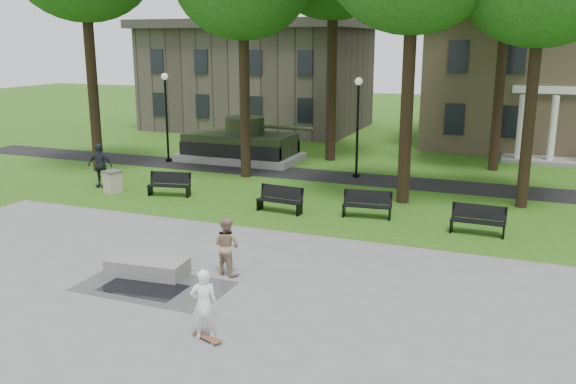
# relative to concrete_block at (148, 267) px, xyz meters

# --- Properties ---
(ground) EXTENTS (120.00, 120.00, 0.00)m
(ground) POSITION_rel_concrete_block_xyz_m (1.55, 2.05, -0.24)
(ground) COLOR #285514
(ground) RESTS_ON ground
(plaza) EXTENTS (22.00, 16.00, 0.02)m
(plaza) POSITION_rel_concrete_block_xyz_m (1.55, -2.95, -0.23)
(plaza) COLOR gray
(plaza) RESTS_ON ground
(footpath) EXTENTS (44.00, 2.60, 0.01)m
(footpath) POSITION_rel_concrete_block_xyz_m (1.55, 14.05, -0.24)
(footpath) COLOR black
(footpath) RESTS_ON ground
(building_right) EXTENTS (17.00, 12.00, 8.60)m
(building_right) POSITION_rel_concrete_block_xyz_m (11.55, 28.05, 4.10)
(building_right) COLOR #9E8460
(building_right) RESTS_ON ground
(building_left) EXTENTS (15.00, 10.00, 7.20)m
(building_left) POSITION_rel_concrete_block_xyz_m (-9.45, 28.55, 3.35)
(building_left) COLOR #4C443D
(building_left) RESTS_ON ground
(lamp_left) EXTENTS (0.36, 0.36, 4.73)m
(lamp_left) POSITION_rel_concrete_block_xyz_m (-8.45, 14.35, 2.55)
(lamp_left) COLOR black
(lamp_left) RESTS_ON ground
(lamp_mid) EXTENTS (0.36, 0.36, 4.73)m
(lamp_mid) POSITION_rel_concrete_block_xyz_m (2.05, 14.35, 2.55)
(lamp_mid) COLOR black
(lamp_mid) RESTS_ON ground
(tank_monument) EXTENTS (7.45, 3.40, 2.40)m
(tank_monument) POSITION_rel_concrete_block_xyz_m (-4.90, 16.05, 0.61)
(tank_monument) COLOR gray
(tank_monument) RESTS_ON ground
(puddle) EXTENTS (2.20, 1.20, 0.00)m
(puddle) POSITION_rel_concrete_block_xyz_m (0.44, -0.88, -0.22)
(puddle) COLOR black
(puddle) RESTS_ON plaza
(concrete_block) EXTENTS (2.28, 1.19, 0.45)m
(concrete_block) POSITION_rel_concrete_block_xyz_m (0.00, 0.00, 0.00)
(concrete_block) COLOR gray
(concrete_block) RESTS_ON plaza
(skateboard) EXTENTS (0.80, 0.46, 0.07)m
(skateboard) POSITION_rel_concrete_block_xyz_m (3.43, -2.78, -0.19)
(skateboard) COLOR brown
(skateboard) RESTS_ON plaza
(skateboarder) EXTENTS (0.70, 0.63, 1.62)m
(skateboarder) POSITION_rel_concrete_block_xyz_m (3.34, -2.73, 0.58)
(skateboarder) COLOR white
(skateboarder) RESTS_ON plaza
(friend_watching) EXTENTS (0.94, 0.82, 1.66)m
(friend_watching) POSITION_rel_concrete_block_xyz_m (2.05, 0.86, 0.61)
(friend_watching) COLOR tan
(friend_watching) RESTS_ON plaza
(pedestrian_walker) EXTENTS (1.21, 0.65, 1.97)m
(pedestrian_walker) POSITION_rel_concrete_block_xyz_m (-8.03, 8.18, 0.74)
(pedestrian_walker) COLOR #22272D
(pedestrian_walker) RESTS_ON ground
(park_bench_0) EXTENTS (1.85, 0.86, 1.00)m
(park_bench_0) POSITION_rel_concrete_block_xyz_m (-4.30, 7.98, 0.28)
(park_bench_0) COLOR black
(park_bench_0) RESTS_ON ground
(park_bench_1) EXTENTS (1.83, 0.68, 1.00)m
(park_bench_1) POSITION_rel_concrete_block_xyz_m (0.98, 7.37, 0.28)
(park_bench_1) COLOR black
(park_bench_1) RESTS_ON ground
(park_bench_2) EXTENTS (1.84, 0.73, 1.00)m
(park_bench_2) POSITION_rel_concrete_block_xyz_m (4.27, 7.88, 0.28)
(park_bench_2) COLOR black
(park_bench_2) RESTS_ON ground
(park_bench_3) EXTENTS (1.81, 0.57, 1.00)m
(park_bench_3) POSITION_rel_concrete_block_xyz_m (8.25, 7.30, 0.28)
(park_bench_3) COLOR black
(park_bench_3) RESTS_ON ground
(trash_bin) EXTENTS (0.85, 0.85, 0.96)m
(trash_bin) POSITION_rel_concrete_block_xyz_m (-6.90, 7.54, 0.24)
(trash_bin) COLOR #BBAD9A
(trash_bin) RESTS_ON ground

